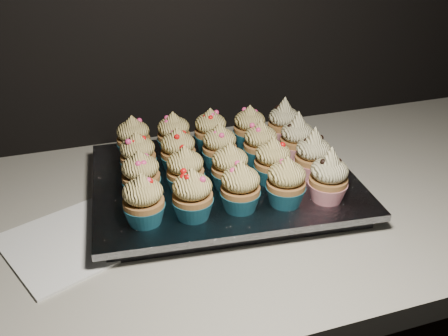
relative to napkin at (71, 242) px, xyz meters
name	(u,v)px	position (x,y,z in m)	size (l,w,h in m)	color
worktop	(343,189)	(0.50, 0.04, -0.02)	(2.44, 0.64, 0.04)	beige
napkin	(71,242)	(0.00, 0.00, 0.00)	(0.18, 0.18, 0.00)	white
baking_tray	(224,187)	(0.27, 0.07, 0.01)	(0.42, 0.32, 0.02)	black
foil_lining	(224,179)	(0.27, 0.07, 0.03)	(0.45, 0.35, 0.01)	silver
cupcake_0	(143,201)	(0.11, -0.03, 0.07)	(0.06, 0.06, 0.08)	#185C73
cupcake_1	(193,195)	(0.18, -0.04, 0.07)	(0.06, 0.06, 0.08)	#185C73
cupcake_2	(240,188)	(0.26, -0.04, 0.07)	(0.06, 0.06, 0.08)	#185C73
cupcake_3	(286,183)	(0.33, -0.05, 0.07)	(0.06, 0.06, 0.08)	#185C73
cupcake_4	(329,178)	(0.40, -0.06, 0.07)	(0.06, 0.06, 0.10)	red
cupcake_5	(141,175)	(0.12, 0.05, 0.07)	(0.06, 0.06, 0.08)	#185C73
cupcake_6	(185,171)	(0.19, 0.04, 0.07)	(0.06, 0.06, 0.08)	#185C73
cupcake_7	(230,167)	(0.27, 0.03, 0.07)	(0.06, 0.06, 0.08)	#185C73
cupcake_8	(272,162)	(0.34, 0.02, 0.07)	(0.06, 0.06, 0.08)	#185C73
cupcake_9	(313,156)	(0.41, 0.02, 0.07)	(0.06, 0.06, 0.10)	red
cupcake_10	(138,156)	(0.13, 0.12, 0.07)	(0.06, 0.06, 0.08)	#185C73
cupcake_11	(178,151)	(0.20, 0.11, 0.07)	(0.06, 0.06, 0.08)	#185C73
cupcake_12	(220,147)	(0.27, 0.11, 0.07)	(0.06, 0.06, 0.08)	#185C73
cupcake_13	(260,144)	(0.35, 0.09, 0.07)	(0.06, 0.06, 0.08)	#185C73
cupcake_14	(297,139)	(0.42, 0.09, 0.07)	(0.06, 0.06, 0.10)	red
cupcake_15	(134,139)	(0.13, 0.19, 0.07)	(0.06, 0.06, 0.08)	#185C73
cupcake_16	(174,135)	(0.21, 0.18, 0.07)	(0.06, 0.06, 0.08)	#185C73
cupcake_17	(211,131)	(0.28, 0.18, 0.07)	(0.06, 0.06, 0.08)	#185C73
cupcake_18	(249,128)	(0.35, 0.17, 0.07)	(0.06, 0.06, 0.08)	#185C73
cupcake_19	(284,123)	(0.43, 0.17, 0.07)	(0.06, 0.06, 0.10)	red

